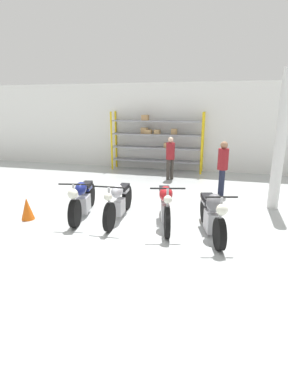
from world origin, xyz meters
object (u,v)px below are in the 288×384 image
object	(u,v)px
shelving_rack	(156,140)
person_near_rack	(223,164)
motorcycle_blue	(83,199)
motorcycle_silver	(119,201)
person_browsing	(170,155)
motorcycle_grey	(212,214)
traffic_cone	(27,209)
motorcycle_red	(165,205)

from	to	relation	value
shelving_rack	person_near_rack	world-z (taller)	shelving_rack
shelving_rack	motorcycle_blue	distance (m)	5.93
motorcycle_silver	person_browsing	size ratio (longest dim) A/B	1.35
motorcycle_blue	person_browsing	bearing A→B (deg)	150.24
motorcycle_blue	person_browsing	world-z (taller)	person_browsing
shelving_rack	motorcycle_grey	bearing A→B (deg)	-67.12
motorcycle_blue	motorcycle_grey	world-z (taller)	motorcycle_grey
motorcycle_blue	motorcycle_silver	xyz separation A→B (m)	(0.96, 0.01, 0.03)
motorcycle_blue	traffic_cone	distance (m)	1.35
motorcycle_grey	traffic_cone	distance (m)	4.41
person_browsing	shelving_rack	bearing A→B (deg)	-16.04
motorcycle_blue	person_near_rack	xyz separation A→B (m)	(3.35, 2.79, 0.54)
motorcycle_blue	motorcycle_grey	distance (m)	3.22
motorcycle_grey	traffic_cone	xyz separation A→B (m)	(-4.40, -0.23, -0.20)
person_near_rack	traffic_cone	world-z (taller)	person_near_rack
motorcycle_blue	motorcycle_silver	distance (m)	0.96
person_browsing	motorcycle_red	bearing A→B (deg)	141.90
motorcycle_silver	traffic_cone	bearing A→B (deg)	-77.32
motorcycle_silver	motorcycle_red	world-z (taller)	motorcycle_red
shelving_rack	motorcycle_blue	xyz separation A→B (m)	(-0.58, -5.84, -0.86)
motorcycle_red	shelving_rack	bearing A→B (deg)	-179.44
motorcycle_silver	motorcycle_grey	bearing A→B (deg)	77.97
shelving_rack	motorcycle_silver	world-z (taller)	shelving_rack
motorcycle_blue	motorcycle_red	bearing A→B (deg)	77.03
motorcycle_silver	motorcycle_red	distance (m)	1.17
traffic_cone	shelving_rack	bearing A→B (deg)	74.45
person_browsing	traffic_cone	size ratio (longest dim) A/B	2.88
shelving_rack	person_browsing	bearing A→B (deg)	-59.34
motorcycle_blue	motorcycle_grey	size ratio (longest dim) A/B	1.06
motorcycle_red	motorcycle_grey	distance (m)	1.11
motorcycle_red	traffic_cone	distance (m)	3.38
motorcycle_blue	person_near_rack	distance (m)	4.39
motorcycle_blue	person_near_rack	bearing A→B (deg)	118.41
person_near_rack	motorcycle_blue	bearing A→B (deg)	23.35
motorcycle_red	person_browsing	world-z (taller)	person_browsing
person_near_rack	traffic_cone	bearing A→B (deg)	20.11
traffic_cone	motorcycle_blue	bearing A→B (deg)	25.92
motorcycle_grey	traffic_cone	bearing A→B (deg)	-101.68
shelving_rack	motorcycle_grey	xyz separation A→B (m)	(2.61, -6.19, -0.83)
traffic_cone	motorcycle_silver	bearing A→B (deg)	15.42
shelving_rack	traffic_cone	xyz separation A→B (m)	(-1.79, -6.42, -1.03)
person_near_rack	motorcycle_red	bearing A→B (deg)	50.29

